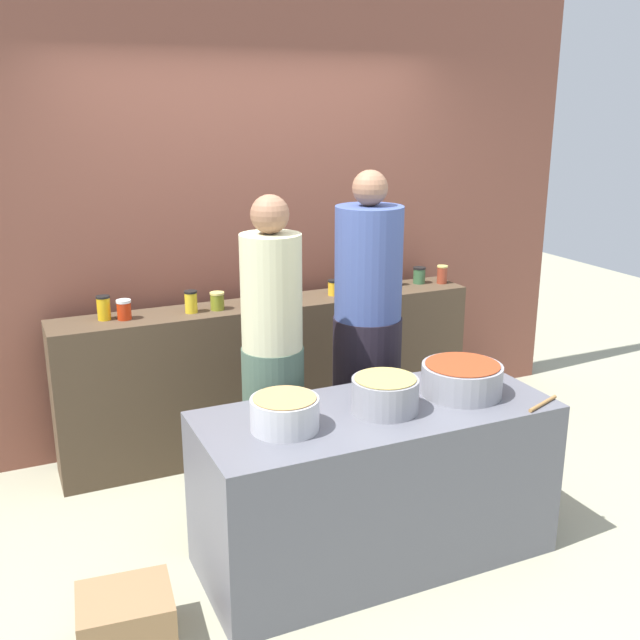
{
  "coord_description": "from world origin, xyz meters",
  "views": [
    {
      "loc": [
        -1.57,
        -3.11,
        2.18
      ],
      "look_at": [
        0.0,
        0.35,
        1.05
      ],
      "focal_mm": 41.51,
      "sensor_mm": 36.0,
      "label": 1
    }
  ],
  "objects": [
    {
      "name": "prep_table",
      "position": [
        0.0,
        -0.3,
        0.39
      ],
      "size": [
        1.7,
        0.7,
        0.79
      ],
      "primitive_type": "cube",
      "color": "#5A5B64",
      "rests_on": "ground"
    },
    {
      "name": "preserve_jar_1",
      "position": [
        -0.91,
        1.09,
        1.02
      ],
      "size": [
        0.09,
        0.09,
        0.12
      ],
      "color": "red",
      "rests_on": "display_shelf"
    },
    {
      "name": "preserve_jar_10",
      "position": [
        1.12,
        1.15,
        1.02
      ],
      "size": [
        0.09,
        0.09,
        0.11
      ],
      "color": "#37603B",
      "rests_on": "display_shelf"
    },
    {
      "name": "cooking_pot_center",
      "position": [
        0.02,
        -0.33,
        0.87
      ],
      "size": [
        0.31,
        0.31,
        0.16
      ],
      "color": "gray",
      "rests_on": "prep_table"
    },
    {
      "name": "preserve_jar_6",
      "position": [
        0.44,
        1.1,
        1.02
      ],
      "size": [
        0.07,
        0.07,
        0.1
      ],
      "color": "gold",
      "rests_on": "display_shelf"
    },
    {
      "name": "preserve_jar_4",
      "position": [
        -0.14,
        1.05,
        1.02
      ],
      "size": [
        0.09,
        0.09,
        0.12
      ],
      "color": "#522A54",
      "rests_on": "display_shelf"
    },
    {
      "name": "preserve_jar_11",
      "position": [
        1.26,
        1.09,
        1.03
      ],
      "size": [
        0.07,
        0.07,
        0.12
      ],
      "color": "#933823",
      "rests_on": "display_shelf"
    },
    {
      "name": "preserve_jar_5",
      "position": [
        0.02,
        1.12,
        1.03
      ],
      "size": [
        0.08,
        0.08,
        0.14
      ],
      "color": "brown",
      "rests_on": "display_shelf"
    },
    {
      "name": "cooking_pot_right",
      "position": [
        0.47,
        -0.3,
        0.87
      ],
      "size": [
        0.4,
        0.4,
        0.16
      ],
      "color": "gray",
      "rests_on": "prep_table"
    },
    {
      "name": "ground",
      "position": [
        0.0,
        0.0,
        0.0
      ],
      "size": [
        12.0,
        12.0,
        0.0
      ],
      "primitive_type": "plane",
      "color": "#9D9B81"
    },
    {
      "name": "wooden_spoon",
      "position": [
        0.74,
        -0.59,
        0.8
      ],
      "size": [
        0.23,
        0.1,
        0.02
      ],
      "primitive_type": "cylinder",
      "rotation": [
        1.57,
        0.0,
        5.09
      ],
      "color": "#9E703D",
      "rests_on": "prep_table"
    },
    {
      "name": "display_shelf",
      "position": [
        0.0,
        1.1,
        0.48
      ],
      "size": [
        2.7,
        0.36,
        0.96
      ],
      "primitive_type": "cube",
      "color": "#4D3C2A",
      "rests_on": "ground"
    },
    {
      "name": "cook_in_cap",
      "position": [
        0.31,
        0.39,
        0.83
      ],
      "size": [
        0.39,
        0.39,
        1.83
      ],
      "color": "black",
      "rests_on": "ground"
    },
    {
      "name": "cooking_pot_left",
      "position": [
        -0.48,
        -0.32,
        0.86
      ],
      "size": [
        0.3,
        0.3,
        0.15
      ],
      "color": "#B7B7BC",
      "rests_on": "prep_table"
    },
    {
      "name": "preserve_jar_0",
      "position": [
        -1.01,
        1.14,
        1.04
      ],
      "size": [
        0.08,
        0.08,
        0.14
      ],
      "color": "gold",
      "rests_on": "display_shelf"
    },
    {
      "name": "preserve_jar_8",
      "position": [
        0.75,
        1.03,
        1.02
      ],
      "size": [
        0.08,
        0.08,
        0.11
      ],
      "color": "orange",
      "rests_on": "display_shelf"
    },
    {
      "name": "preserve_jar_3",
      "position": [
        -0.35,
        1.07,
        1.02
      ],
      "size": [
        0.09,
        0.09,
        0.11
      ],
      "color": "olive",
      "rests_on": "display_shelf"
    },
    {
      "name": "preserve_jar_2",
      "position": [
        -0.52,
        1.08,
        1.03
      ],
      "size": [
        0.08,
        0.08,
        0.13
      ],
      "color": "gold",
      "rests_on": "display_shelf"
    },
    {
      "name": "preserve_jar_9",
      "position": [
        0.94,
        1.16,
        1.03
      ],
      "size": [
        0.07,
        0.07,
        0.13
      ],
      "color": "#37511E",
      "rests_on": "display_shelf"
    },
    {
      "name": "bread_crate",
      "position": [
        -1.24,
        -0.44,
        0.12
      ],
      "size": [
        0.41,
        0.36,
        0.24
      ],
      "primitive_type": "cube",
      "rotation": [
        0.0,
        0.0,
        -0.1
      ],
      "color": "#936F49",
      "rests_on": "ground"
    },
    {
      "name": "cook_with_tongs",
      "position": [
        -0.31,
        0.26,
        0.8
      ],
      "size": [
        0.32,
        0.32,
        1.75
      ],
      "color": "#425949",
      "rests_on": "ground"
    },
    {
      "name": "storefront_wall",
      "position": [
        0.0,
        1.45,
        1.5
      ],
      "size": [
        4.8,
        0.12,
        3.0
      ],
      "primitive_type": "cube",
      "color": "brown",
      "rests_on": "ground"
    },
    {
      "name": "preserve_jar_7",
      "position": [
        0.59,
        1.16,
        1.03
      ],
      "size": [
        0.07,
        0.07,
        0.14
      ],
      "color": "olive",
      "rests_on": "display_shelf"
    }
  ]
}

